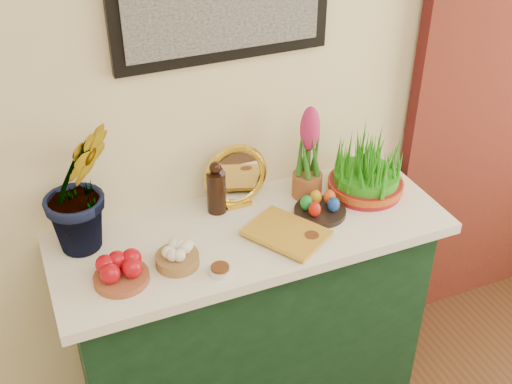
% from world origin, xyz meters
% --- Properties ---
extents(sideboard, '(1.30, 0.45, 0.85)m').
position_xyz_m(sideboard, '(0.02, 2.00, 0.42)').
color(sideboard, '#13341F').
rests_on(sideboard, ground).
extents(tablecloth, '(1.40, 0.55, 0.04)m').
position_xyz_m(tablecloth, '(0.02, 2.00, 0.87)').
color(tablecloth, white).
rests_on(tablecloth, sideboard).
extents(hyacinth_green, '(0.35, 0.32, 0.60)m').
position_xyz_m(hyacinth_green, '(-0.52, 2.13, 1.19)').
color(hyacinth_green, '#27651A').
rests_on(hyacinth_green, tablecloth).
extents(apple_bowl, '(0.19, 0.19, 0.09)m').
position_xyz_m(apple_bowl, '(-0.46, 1.90, 0.93)').
color(apple_bowl, brown).
rests_on(apple_bowl, tablecloth).
extents(garlic_basket, '(0.17, 0.17, 0.08)m').
position_xyz_m(garlic_basket, '(-0.27, 1.91, 0.92)').
color(garlic_basket, olive).
rests_on(garlic_basket, tablecloth).
extents(vinegar_cruet, '(0.07, 0.07, 0.21)m').
position_xyz_m(vinegar_cruet, '(-0.05, 2.15, 0.98)').
color(vinegar_cruet, black).
rests_on(vinegar_cruet, tablecloth).
extents(mirror, '(0.24, 0.07, 0.24)m').
position_xyz_m(mirror, '(0.03, 2.16, 1.01)').
color(mirror, gold).
rests_on(mirror, tablecloth).
extents(book, '(0.29, 0.31, 0.04)m').
position_xyz_m(book, '(0.03, 1.86, 0.91)').
color(book, '#BD8A24').
rests_on(book, tablecloth).
extents(spice_dish_left, '(0.07, 0.07, 0.03)m').
position_xyz_m(spice_dish_left, '(-0.16, 1.82, 0.90)').
color(spice_dish_left, silver).
rests_on(spice_dish_left, tablecloth).
extents(spice_dish_right, '(0.06, 0.06, 0.03)m').
position_xyz_m(spice_dish_right, '(0.19, 1.85, 0.90)').
color(spice_dish_right, silver).
rests_on(spice_dish_right, tablecloth).
extents(egg_plate, '(0.22, 0.22, 0.08)m').
position_xyz_m(egg_plate, '(0.29, 1.99, 0.92)').
color(egg_plate, black).
rests_on(egg_plate, tablecloth).
extents(hyacinth_pink, '(0.11, 0.11, 0.37)m').
position_xyz_m(hyacinth_pink, '(0.30, 2.11, 1.06)').
color(hyacinth_pink, brown).
rests_on(hyacinth_pink, tablecloth).
extents(wheatgrass_sabzeh, '(0.29, 0.29, 0.23)m').
position_xyz_m(wheatgrass_sabzeh, '(0.51, 2.05, 0.99)').
color(wheatgrass_sabzeh, maroon).
rests_on(wheatgrass_sabzeh, tablecloth).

